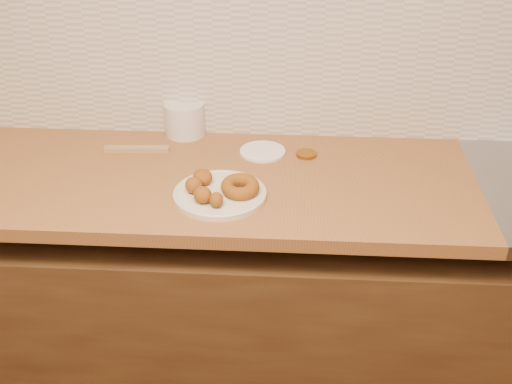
% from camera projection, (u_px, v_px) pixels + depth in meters
% --- Properties ---
extents(base_cabinet, '(3.60, 0.60, 0.77)m').
position_uv_depth(base_cabinet, '(296.00, 315.00, 2.10)').
color(base_cabinet, '#54391C').
rests_on(base_cabinet, floor).
extents(butcher_block, '(2.30, 0.62, 0.04)m').
position_uv_depth(butcher_block, '(80.00, 178.00, 1.88)').
color(butcher_block, '#9B673B').
rests_on(butcher_block, base_cabinet).
extents(backsplash, '(3.60, 0.02, 0.60)m').
position_uv_depth(backsplash, '(305.00, 44.00, 1.94)').
color(backsplash, beige).
rests_on(backsplash, wall_back).
extents(donut_plate, '(0.25, 0.25, 0.01)m').
position_uv_depth(donut_plate, '(220.00, 194.00, 1.75)').
color(donut_plate, silver).
rests_on(donut_plate, butcher_block).
extents(ring_donut, '(0.13, 0.13, 0.05)m').
position_uv_depth(ring_donut, '(240.00, 187.00, 1.73)').
color(ring_donut, '#925411').
rests_on(ring_donut, donut_plate).
extents(fried_dough_chunks, '(0.12, 0.18, 0.05)m').
position_uv_depth(fried_dough_chunks, '(202.00, 187.00, 1.72)').
color(fried_dough_chunks, '#925411').
rests_on(fried_dough_chunks, donut_plate).
extents(plastic_tub, '(0.14, 0.14, 0.11)m').
position_uv_depth(plastic_tub, '(185.00, 119.00, 2.07)').
color(plastic_tub, silver).
rests_on(plastic_tub, butcher_block).
extents(tub_lid, '(0.14, 0.14, 0.01)m').
position_uv_depth(tub_lid, '(263.00, 152.00, 1.98)').
color(tub_lid, white).
rests_on(tub_lid, butcher_block).
extents(brass_jar_lid, '(0.08, 0.08, 0.01)m').
position_uv_depth(brass_jar_lid, '(306.00, 154.00, 1.96)').
color(brass_jar_lid, '#9C631B').
rests_on(brass_jar_lid, butcher_block).
extents(wooden_utensil, '(0.20, 0.03, 0.02)m').
position_uv_depth(wooden_utensil, '(137.00, 149.00, 1.98)').
color(wooden_utensil, tan).
rests_on(wooden_utensil, butcher_block).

